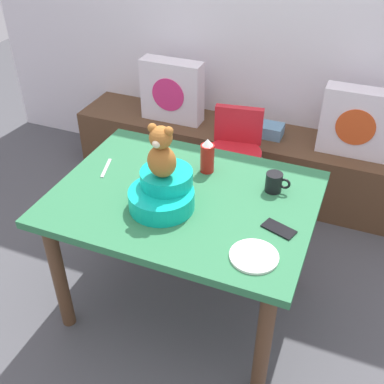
{
  "coord_description": "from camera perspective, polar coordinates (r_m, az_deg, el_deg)",
  "views": [
    {
      "loc": [
        0.71,
        -1.65,
        2.06
      ],
      "look_at": [
        0.0,
        0.1,
        0.69
      ],
      "focal_mm": 44.04,
      "sensor_mm": 36.0,
      "label": 1
    }
  ],
  "objects": [
    {
      "name": "ground_plane",
      "position": [
        2.73,
        -0.81,
        -12.96
      ],
      "size": [
        8.0,
        8.0,
        0.0
      ],
      "primitive_type": "plane",
      "color": "#4C4C51"
    },
    {
      "name": "window_bench",
      "position": [
        3.47,
        6.95,
        3.85
      ],
      "size": [
        2.6,
        0.44,
        0.46
      ],
      "primitive_type": "cube",
      "color": "brown",
      "rests_on": "ground_plane"
    },
    {
      "name": "pillow_floral_left",
      "position": [
        3.42,
        -2.43,
        12.12
      ],
      "size": [
        0.44,
        0.15,
        0.44
      ],
      "color": "silver",
      "rests_on": "window_bench"
    },
    {
      "name": "pillow_floral_right",
      "position": [
        3.16,
        19.32,
        7.95
      ],
      "size": [
        0.44,
        0.15,
        0.44
      ],
      "color": "silver",
      "rests_on": "window_bench"
    },
    {
      "name": "book_stack",
      "position": [
        3.31,
        9.21,
        7.42
      ],
      "size": [
        0.2,
        0.14,
        0.08
      ],
      "primitive_type": "cube",
      "color": "#6598BB",
      "rests_on": "window_bench"
    },
    {
      "name": "dining_table",
      "position": [
        2.29,
        -0.94,
        -2.49
      ],
      "size": [
        1.23,
        0.92,
        0.74
      ],
      "color": "#2D7247",
      "rests_on": "ground_plane"
    },
    {
      "name": "highchair",
      "position": [
        2.95,
        5.14,
        4.44
      ],
      "size": [
        0.36,
        0.49,
        0.79
      ],
      "color": "red",
      "rests_on": "ground_plane"
    },
    {
      "name": "infant_seat_teal",
      "position": [
        2.13,
        -3.51,
        0.0
      ],
      "size": [
        0.3,
        0.33,
        0.16
      ],
      "color": "#0DB49F",
      "rests_on": "dining_table"
    },
    {
      "name": "teddy_bear",
      "position": [
        2.01,
        -3.73,
        4.75
      ],
      "size": [
        0.13,
        0.12,
        0.25
      ],
      "color": "#A36228",
      "rests_on": "infant_seat_teal"
    },
    {
      "name": "ketchup_bottle",
      "position": [
        2.35,
        1.87,
        4.35
      ],
      "size": [
        0.07,
        0.07,
        0.18
      ],
      "color": "red",
      "rests_on": "dining_table"
    },
    {
      "name": "coffee_mug",
      "position": [
        2.26,
        9.95,
        1.17
      ],
      "size": [
        0.12,
        0.08,
        0.09
      ],
      "color": "black",
      "rests_on": "dining_table"
    },
    {
      "name": "dinner_plate_near",
      "position": [
        1.92,
        7.52,
        -7.71
      ],
      "size": [
        0.2,
        0.2,
        0.01
      ],
      "primitive_type": "cylinder",
      "color": "white",
      "rests_on": "dining_table"
    },
    {
      "name": "cell_phone",
      "position": [
        2.06,
        10.48,
        -4.42
      ],
      "size": [
        0.16,
        0.11,
        0.01
      ],
      "primitive_type": "cube",
      "rotation": [
        0.0,
        0.0,
        1.24
      ],
      "color": "black",
      "rests_on": "dining_table"
    },
    {
      "name": "table_fork",
      "position": [
        2.45,
        -10.35,
        2.88
      ],
      "size": [
        0.06,
        0.17,
        0.01
      ],
      "primitive_type": "cube",
      "rotation": [
        0.0,
        0.0,
        0.28
      ],
      "color": "silver",
      "rests_on": "dining_table"
    }
  ]
}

